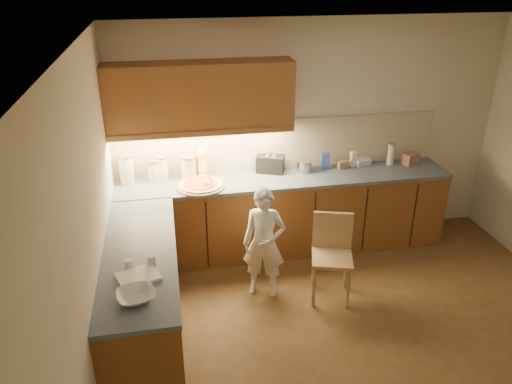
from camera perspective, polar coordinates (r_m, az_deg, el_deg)
room at (r=3.96m, az=14.75°, el=2.51°), size 4.54×4.50×2.62m
l_counter at (r=5.32m, az=-1.40°, el=-5.15°), size 3.77×2.62×0.92m
backsplash at (r=5.76m, az=2.74°, el=5.49°), size 3.75×0.02×0.58m
upper_cabinets at (r=5.29m, az=-6.43°, el=10.81°), size 1.95×0.36×0.73m
pizza_on_board at (r=5.37m, az=-6.31°, el=0.78°), size 0.52×0.52×0.21m
child at (r=4.97m, az=0.94°, el=-5.86°), size 0.49×0.40×1.17m
wooden_chair at (r=5.06m, az=8.68°, el=-6.61°), size 0.49×0.49×0.88m
mixing_bowl at (r=3.75m, az=-13.56°, el=-11.48°), size 0.33×0.33×0.07m
canister_a at (r=5.55m, az=-14.58°, el=2.54°), size 0.17×0.17×0.33m
canister_b at (r=5.56m, az=-11.63°, el=2.42°), size 0.14×0.14×0.25m
canister_c at (r=5.58m, az=-10.72°, el=2.74°), size 0.15×0.15×0.28m
canister_d at (r=5.54m, az=-7.70°, el=2.79°), size 0.17×0.17×0.28m
oil_jug at (r=5.57m, az=-6.19°, el=3.17°), size 0.13×0.11×0.34m
toaster at (r=5.70m, az=1.65°, el=3.24°), size 0.35×0.28×0.20m
steel_pot at (r=5.74m, az=5.52°, el=2.98°), size 0.18×0.18×0.14m
blue_box at (r=5.85m, az=7.90°, el=3.57°), size 0.10×0.08×0.19m
card_box_a at (r=5.91m, az=9.87°, el=3.13°), size 0.14×0.11×0.09m
white_bottle at (r=5.98m, az=11.03°, el=3.74°), size 0.07×0.07×0.18m
flat_pack at (r=6.05m, az=12.03°, el=3.38°), size 0.20×0.16×0.07m
tall_jar at (r=6.11m, az=15.16°, el=4.22°), size 0.09×0.09×0.26m
card_box_b at (r=6.21m, az=17.23°, el=3.65°), size 0.21×0.19×0.14m
dough_cloth at (r=3.99m, az=-13.31°, el=-9.36°), size 0.37×0.33×0.02m
spice_jar_a at (r=4.09m, az=-14.33°, el=-8.01°), size 0.08×0.08×0.08m
spice_jar_b at (r=4.09m, az=-11.85°, el=-7.70°), size 0.08×0.08×0.09m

